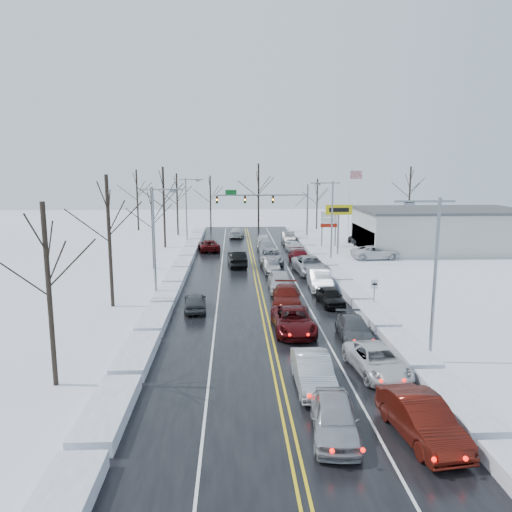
{
  "coord_description": "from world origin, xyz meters",
  "views": [
    {
      "loc": [
        -2.22,
        -43.43,
        10.62
      ],
      "look_at": [
        -0.16,
        1.29,
        2.5
      ],
      "focal_mm": 35.0,
      "sensor_mm": 36.0,
      "label": 1
    }
  ],
  "objects_px": {
    "dealership_building": "(440,230)",
    "queued_car_0": "(334,436)",
    "traffic_signal_mast": "(273,202)",
    "tires_plus_sign": "(339,213)",
    "flagpole": "(350,198)",
    "oncoming_car_0": "(237,266)"
  },
  "relations": [
    {
      "from": "queued_car_0",
      "to": "oncoming_car_0",
      "type": "xyz_separation_m",
      "value": [
        -3.58,
        34.29,
        0.0
      ]
    },
    {
      "from": "queued_car_0",
      "to": "flagpole",
      "type": "bearing_deg",
      "value": 82.81
    },
    {
      "from": "traffic_signal_mast",
      "to": "tires_plus_sign",
      "type": "relative_size",
      "value": 2.21
    },
    {
      "from": "tires_plus_sign",
      "to": "oncoming_car_0",
      "type": "distance_m",
      "value": 15.05
    },
    {
      "from": "queued_car_0",
      "to": "dealership_building",
      "type": "bearing_deg",
      "value": 69.28
    },
    {
      "from": "queued_car_0",
      "to": "oncoming_car_0",
      "type": "height_order",
      "value": "oncoming_car_0"
    },
    {
      "from": "traffic_signal_mast",
      "to": "dealership_building",
      "type": "bearing_deg",
      "value": -25.95
    },
    {
      "from": "tires_plus_sign",
      "to": "flagpole",
      "type": "distance_m",
      "value": 14.79
    },
    {
      "from": "flagpole",
      "to": "queued_car_0",
      "type": "distance_m",
      "value": 57.23
    },
    {
      "from": "tires_plus_sign",
      "to": "dealership_building",
      "type": "xyz_separation_m",
      "value": [
        13.48,
        2.01,
        -2.34
      ]
    },
    {
      "from": "queued_car_0",
      "to": "tires_plus_sign",
      "type": "bearing_deg",
      "value": 84.49
    },
    {
      "from": "tires_plus_sign",
      "to": "dealership_building",
      "type": "height_order",
      "value": "tires_plus_sign"
    },
    {
      "from": "dealership_building",
      "to": "oncoming_car_0",
      "type": "xyz_separation_m",
      "value": [
        -25.82,
        -9.02,
        -2.66
      ]
    },
    {
      "from": "tires_plus_sign",
      "to": "queued_car_0",
      "type": "relative_size",
      "value": 1.32
    },
    {
      "from": "oncoming_car_0",
      "to": "queued_car_0",
      "type": "bearing_deg",
      "value": 91.02
    },
    {
      "from": "traffic_signal_mast",
      "to": "queued_car_0",
      "type": "relative_size",
      "value": 2.93
    },
    {
      "from": "traffic_signal_mast",
      "to": "flagpole",
      "type": "relative_size",
      "value": 1.33
    },
    {
      "from": "flagpole",
      "to": "queued_car_0",
      "type": "height_order",
      "value": "flagpole"
    },
    {
      "from": "traffic_signal_mast",
      "to": "dealership_building",
      "type": "distance_m",
      "value": 23.01
    },
    {
      "from": "traffic_signal_mast",
      "to": "tires_plus_sign",
      "type": "bearing_deg",
      "value": -59.54
    },
    {
      "from": "dealership_building",
      "to": "queued_car_0",
      "type": "distance_m",
      "value": 48.76
    },
    {
      "from": "tires_plus_sign",
      "to": "flagpole",
      "type": "xyz_separation_m",
      "value": [
        4.67,
        14.01,
        0.93
      ]
    }
  ]
}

